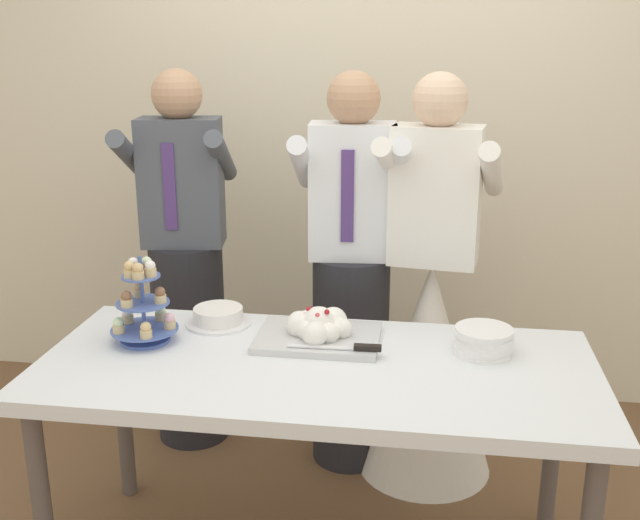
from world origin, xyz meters
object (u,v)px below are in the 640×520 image
Objects in this scene: person_groom at (351,296)px; person_guest at (187,282)px; person_bride at (429,341)px; dessert_table at (316,383)px; round_cake at (218,317)px; main_cake_tray at (319,329)px; cupcake_stand at (143,307)px; plate_stack at (484,340)px.

person_groom and person_guest have the same top height.
person_bride is at bearing -7.12° from person_groom.
round_cake is (-0.40, 0.28, 0.10)m from dessert_table.
person_guest reaches higher than dessert_table.
round_cake is at bearing -60.88° from person_guest.
dessert_table is 0.21m from main_cake_tray.
plate_stack is (1.15, 0.07, -0.08)m from cupcake_stand.
main_cake_tray is (0.59, 0.09, -0.08)m from cupcake_stand.
main_cake_tray reaches higher than round_cake.
dessert_table is 4.14× the size of main_cake_tray.
dessert_table is 1.08× the size of person_bride.
dessert_table is 0.57m from plate_stack.
round_cake is (-0.38, 0.10, -0.01)m from main_cake_tray.
round_cake is 0.14× the size of person_bride.
round_cake is at bearing -134.04° from person_groom.
round_cake is 0.61m from person_guest.
cupcake_stand is 1.15m from plate_stack.
person_bride is (0.77, 0.41, -0.22)m from round_cake.
person_groom is at bearing 84.52° from main_cake_tray.
person_bride is 1.00× the size of person_guest.
dessert_table is at bearing -83.82° from main_cake_tray.
person_groom reaches higher than dessert_table.
person_groom is (-0.50, 0.57, -0.07)m from plate_stack.
plate_stack is at bearing -27.91° from person_guest.
dessert_table is 0.74m from person_groom.
cupcake_stand is 0.18× the size of person_guest.
person_groom is at bearing 131.15° from plate_stack.
cupcake_stand reaches higher than round_cake.
dessert_table is 0.79m from person_bride.
person_guest is (-1.06, 0.12, 0.16)m from person_bride.
dessert_table is at bearing -92.64° from person_groom.
person_bride is 1.08m from person_guest.
cupcake_stand reaches higher than plate_stack.
person_groom is 1.00× the size of person_guest.
main_cake_tray is at bearing 177.87° from plate_stack.
person_bride reaches higher than dessert_table.
dessert_table is 9.08× the size of plate_stack.
person_groom is 0.74m from person_guest.
person_guest is at bearing 137.06° from main_cake_tray.
round_cake is at bearing -151.76° from person_bride.
person_guest reaches higher than plate_stack.
person_bride is (0.38, 0.51, -0.24)m from main_cake_tray.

